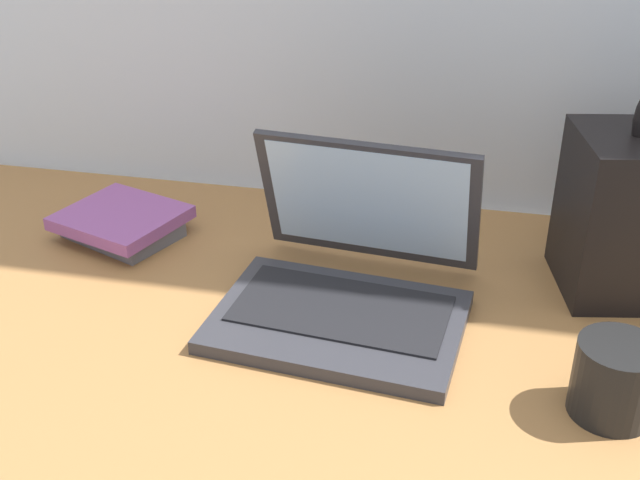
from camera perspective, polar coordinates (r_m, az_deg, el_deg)
desk at (r=1.04m, az=-1.34°, el=-6.44°), size 1.60×0.76×0.03m
laptop at (r=1.03m, az=2.09°, el=-2.74°), size 0.33×0.32×0.21m
coffee_mug at (r=0.92m, az=20.56°, el=-9.30°), size 0.13×0.09×0.09m
book_stack at (r=1.25m, az=-14.00°, el=1.18°), size 0.21×0.20×0.04m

